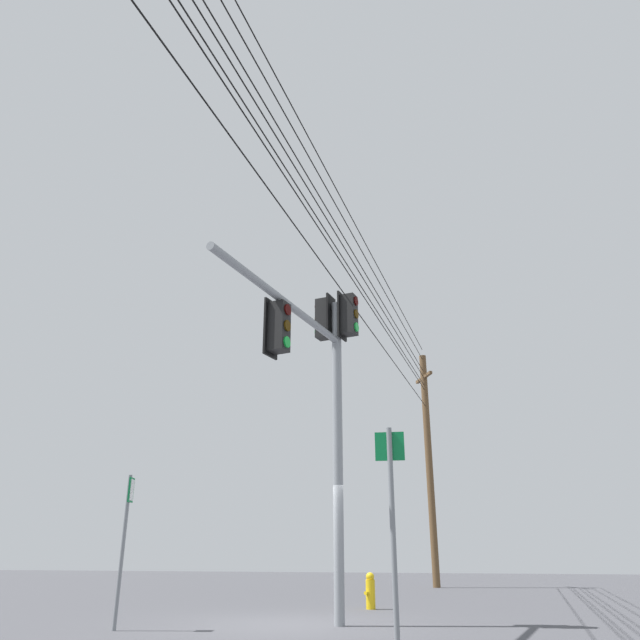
% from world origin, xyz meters
% --- Properties ---
extents(ground_plane, '(60.00, 60.00, 0.00)m').
position_xyz_m(ground_plane, '(0.00, 0.00, 0.00)').
color(ground_plane, '#47474C').
extents(signal_mast_assembly, '(1.56, 4.96, 6.58)m').
position_xyz_m(signal_mast_assembly, '(-0.83, 0.83, 4.70)').
color(signal_mast_assembly, gray).
rests_on(signal_mast_assembly, ground).
extents(utility_pole_wooden, '(0.78, 1.57, 9.15)m').
position_xyz_m(utility_pole_wooden, '(-2.22, -13.17, 4.69)').
color(utility_pole_wooden, brown).
rests_on(utility_pole_wooden, ground).
extents(route_sign_primary, '(0.12, 0.26, 2.62)m').
position_xyz_m(route_sign_primary, '(2.67, 1.61, 1.57)').
color(route_sign_primary, slate).
rests_on(route_sign_primary, ground).
extents(fire_hydrant, '(0.25, 0.30, 0.81)m').
position_xyz_m(fire_hydrant, '(-1.07, -3.47, 0.40)').
color(fire_hydrant, yellow).
rests_on(fire_hydrant, ground).
extents(route_sign_secondary, '(0.38, 0.10, 2.81)m').
position_xyz_m(route_sign_secondary, '(-2.47, 4.24, 1.73)').
color(route_sign_secondary, slate).
rests_on(route_sign_secondary, ground).
extents(overhead_wire_span, '(2.73, 29.19, 2.66)m').
position_xyz_m(overhead_wire_span, '(-0.87, 1.43, 8.15)').
color(overhead_wire_span, black).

